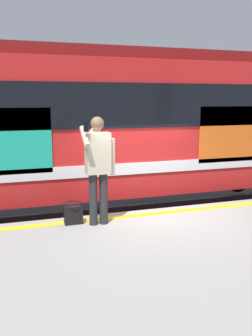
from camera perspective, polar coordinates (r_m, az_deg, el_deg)
name	(u,v)px	position (r m, az deg, el deg)	size (l,w,h in m)	color
ground_plane	(148,254)	(7.47, 3.49, -13.22)	(24.33, 24.33, 0.00)	#3D3D3F
platform	(203,281)	(5.58, 11.82, -16.86)	(14.26, 4.17, 0.92)	gray
safety_line	(155,214)	(6.88, 4.50, -7.08)	(13.97, 0.16, 0.01)	yellow
track_rail_near	(126,227)	(8.66, 0.05, -9.22)	(18.54, 0.08, 0.16)	slate
track_rail_far	(110,210)	(9.96, -2.55, -6.56)	(18.54, 0.08, 0.16)	slate
train_carriage	(112,122)	(8.80, -2.22, 7.20)	(13.55, 2.74, 3.92)	red
passenger	(98,162)	(6.08, -4.39, 0.97)	(0.57, 0.55, 1.82)	#262628
handbag	(73,214)	(6.35, -8.21, -7.09)	(0.31, 0.28, 0.38)	black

